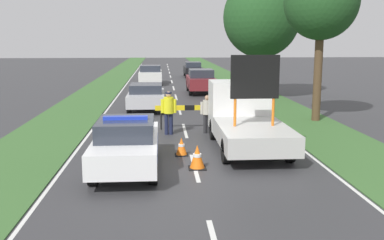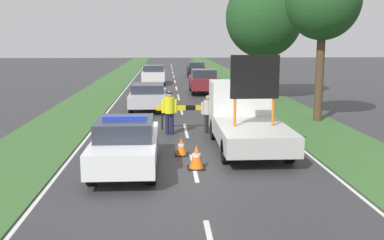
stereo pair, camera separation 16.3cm
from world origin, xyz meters
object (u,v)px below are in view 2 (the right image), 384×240
Objects in this scene: pedestrian_civilian at (208,111)px; traffic_cone_centre_front at (181,146)px; police_car at (126,143)px; traffic_cone_near_truck at (232,117)px; queued_car_sedan_black at (196,69)px; queued_car_van_white at (154,74)px; utility_pole at (260,34)px; roadside_tree_near_right at (264,17)px; queued_car_sedan_silver at (148,96)px; traffic_cone_near_police at (196,157)px; road_barrier at (186,110)px; work_truck at (246,117)px; roadside_tree_mid_left at (268,4)px; police_officer at (169,109)px; roadside_tree_near_left at (323,2)px; queued_car_wagon_maroon at (203,81)px.

pedestrian_civilian is 3.74m from traffic_cone_centre_front.
police_car reaches higher than traffic_cone_near_truck.
pedestrian_civilian reaches higher than queued_car_sedan_black.
utility_pole is (7.41, -8.14, 3.34)m from queued_car_van_white.
queued_car_van_white is 13.24m from roadside_tree_near_right.
police_car is 1.04× the size of queued_car_sedan_black.
queued_car_sedan_silver reaches higher than traffic_cone_centre_front.
traffic_cone_near_police is at bearing 94.29° from queued_car_van_white.
queued_car_sedan_black reaches higher than queued_car_sedan_silver.
utility_pole is (5.54, 11.55, 3.32)m from road_barrier.
work_truck is 2.71m from traffic_cone_centre_front.
queued_car_sedan_black is at bearing -120.48° from queued_car_van_white.
roadside_tree_mid_left is (5.78, 16.55, 5.70)m from traffic_cone_near_police.
police_officer reaches higher than queued_car_sedan_silver.
roadside_tree_near_right reaches higher than roadside_tree_near_left.
roadside_tree_near_right reaches higher than police_officer.
queued_car_sedan_silver is 1.06× the size of queued_car_van_white.
pedestrian_civilian is 6.95m from queued_car_sedan_silver.
queued_car_sedan_silver is at bearing 99.20° from traffic_cone_near_police.
utility_pole reaches higher than roadside_tree_near_right.
queued_car_wagon_maroon reaches higher than queued_car_van_white.
roadside_tree_mid_left is 1.07× the size of utility_pole.
queued_car_wagon_maroon is at bearing 159.83° from utility_pole.
queued_car_van_white is 20.42m from roadside_tree_near_left.
roadside_tree_mid_left is at bearing 66.41° from roadside_tree_near_right.
police_officer is 1.58m from pedestrian_civilian.
road_barrier is 7.94m from roadside_tree_near_left.
roadside_tree_near_left is at bearing 111.29° from queued_car_wagon_maroon.
traffic_cone_centre_front is (-0.40, 1.59, -0.06)m from traffic_cone_near_police.
roadside_tree_near_left is (4.02, -25.14, 4.67)m from queued_car_sedan_black.
traffic_cone_near_police is at bearing -108.90° from roadside_tree_near_right.
queued_car_sedan_black is (4.05, 21.14, 0.06)m from queued_car_sedan_silver.
roadside_tree_near_left is (4.26, 4.77, 4.41)m from work_truck.
police_officer reaches higher than queued_car_van_white.
police_car is at bearing -115.57° from roadside_tree_near_right.
traffic_cone_near_truck is at bearing 73.28° from traffic_cone_near_police.
traffic_cone_centre_front is (-2.35, -1.12, -0.76)m from work_truck.
traffic_cone_near_police is 0.09× the size of roadside_tree_near_right.
queued_car_sedan_silver is at bearing 131.73° from traffic_cone_near_truck.
queued_car_sedan_silver is (-3.97, 4.45, 0.43)m from traffic_cone_near_truck.
pedestrian_civilian is 13.52m from roadside_tree_mid_left.
roadside_tree_near_left is (6.21, 7.48, 5.11)m from traffic_cone_near_police.
traffic_cone_near_truck is (1.30, 1.96, -0.61)m from pedestrian_civilian.
work_truck is 3.80m from road_barrier.
queued_car_wagon_maroon is at bearing 88.30° from queued_car_sedan_black.
road_barrier is 0.31× the size of utility_pole.
utility_pole reaches higher than police_officer.
work_truck reaches higher than traffic_cone_near_police.
utility_pole is (-0.29, 0.94, -1.89)m from roadside_tree_mid_left.
roadside_tree_near_left is (8.07, -4.00, 4.72)m from queued_car_sedan_silver.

